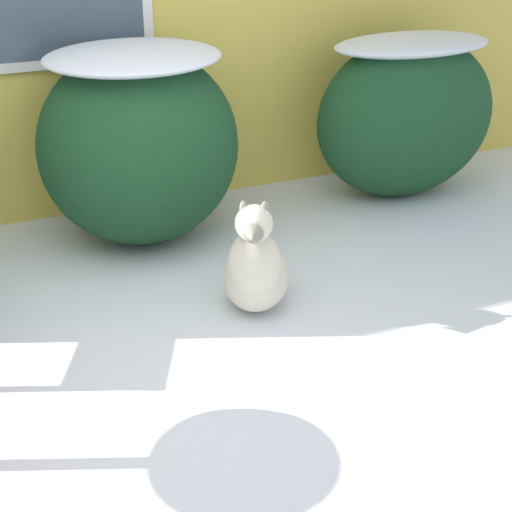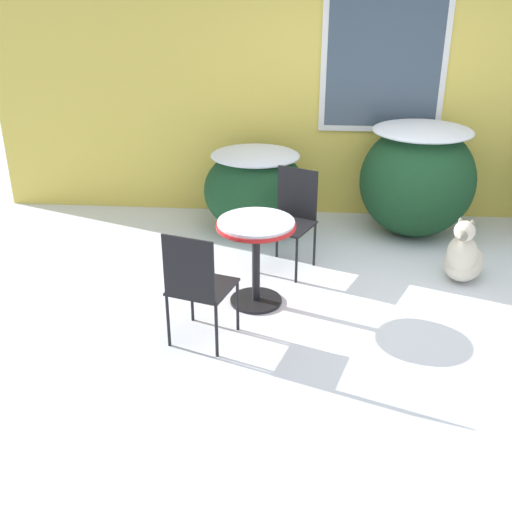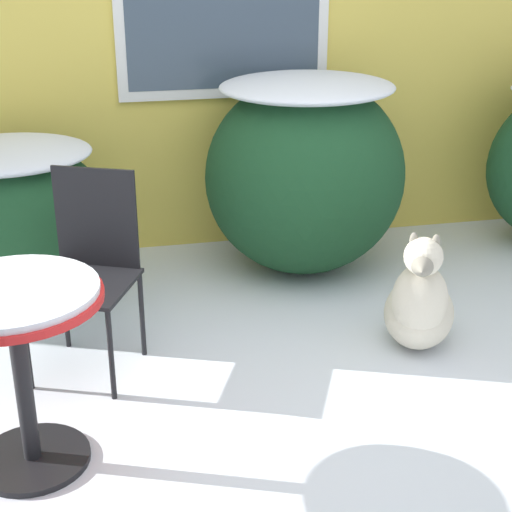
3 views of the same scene
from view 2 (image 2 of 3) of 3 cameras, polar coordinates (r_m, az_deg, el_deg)
ground_plane at (r=5.38m, az=10.59°, el=-4.77°), size 16.00×16.00×0.00m
house_wall at (r=6.96m, az=9.96°, el=14.79°), size 8.00×0.10×2.81m
shrub_left at (r=6.62m, az=-0.06°, el=6.08°), size 1.06×0.93×0.87m
shrub_middle at (r=6.69m, az=14.17°, el=6.78°), size 1.15×1.04×1.15m
patio_table at (r=5.16m, az=0.00°, el=1.36°), size 0.64×0.64×0.74m
patio_chair_near_table at (r=5.82m, az=3.12°, el=3.58°), size 0.56×0.56×0.92m
patio_chair_far_side at (r=4.64m, az=-5.23°, el=-2.48°), size 0.53×0.53×0.92m
dog at (r=5.93m, az=17.95°, el=-0.14°), size 0.50×0.61×0.64m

